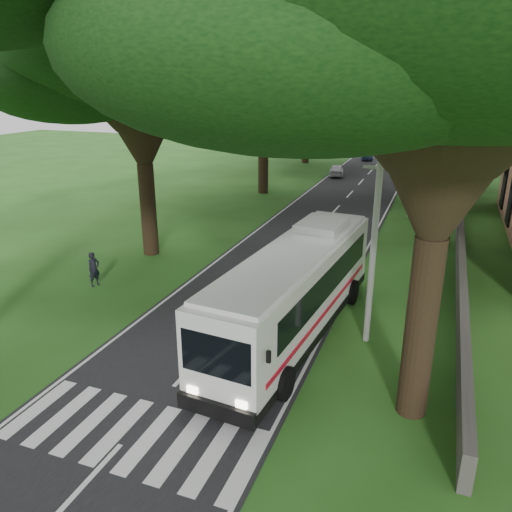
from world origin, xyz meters
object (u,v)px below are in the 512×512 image
Objects in this scene: pole_far at (428,134)px; coach_bus at (295,289)px; distant_car_b at (367,155)px; pole_near at (374,239)px; pole_mid at (414,160)px; pedestrian at (94,269)px; distant_car_a at (337,170)px.

coach_bus is (-2.79, -40.51, -2.22)m from pole_far.
pole_near is at bearing -92.29° from distant_car_b.
pole_mid is 23.70m from pedestrian.
distant_car_a is (-5.71, 34.87, -1.32)m from coach_bus.
coach_bus is 3.49× the size of distant_car_a.
pole_far is (0.00, 20.00, 0.00)m from pole_mid.
pole_mid is 2.23× the size of distant_car_a.
pole_far reaches higher than coach_bus.
distant_car_b is at bearing 135.97° from pole_far.
coach_bus reaches higher than distant_car_a.
pole_mid is at bearing -90.00° from pole_far.
pole_mid is 20.00m from pole_far.
distant_car_b is at bearing -106.75° from distant_car_a.
distant_car_a is at bearing 120.61° from pole_mid.
pole_near is 20.00m from pole_mid.
coach_bus is at bearing -95.70° from distant_car_b.
pole_mid is 1.00× the size of pole_far.
coach_bus is (-2.79, -20.51, -2.22)m from pole_mid.
pole_far is at bearing -55.13° from distant_car_b.
pole_far is at bearing -157.80° from distant_car_a.
coach_bus is 7.18× the size of pedestrian.
distant_car_a is (-8.50, -5.63, -3.54)m from pole_far.
distant_car_a is 0.96× the size of distant_car_b.
pole_near is at bearing 15.23° from coach_bus.
pole_mid is 28.24m from distant_car_b.
distant_car_a is 33.94m from pedestrian.
coach_bus is at bearing -81.41° from pedestrian.
pole_far is 0.64× the size of coach_bus.
pole_mid is 2.13× the size of distant_car_b.
pedestrian is (-10.69, 1.30, -1.09)m from coach_bus.
distant_car_a is (-8.50, 14.37, -3.54)m from pole_mid.
distant_car_b is (1.20, 12.69, 0.01)m from distant_car_a.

